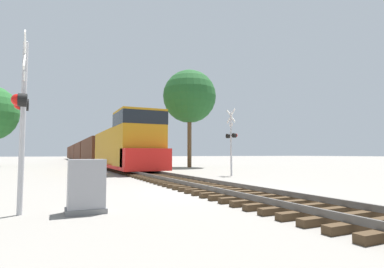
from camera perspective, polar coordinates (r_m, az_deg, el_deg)
ground_plane at (r=11.59m, az=4.10°, el=-10.76°), size 400.00×400.00×0.00m
rail_track_bed at (r=11.57m, az=4.10°, el=-10.09°), size 2.60×160.00×0.31m
freight_train at (r=59.41m, az=-19.61°, el=-3.18°), size 3.15×83.50×4.49m
crossing_signal_near at (r=8.07m, az=-29.64°, el=4.06°), size 0.34×1.00×4.21m
crossing_signal_far at (r=19.68m, az=7.52°, el=-0.72°), size 0.37×1.01×4.35m
relay_cabinet at (r=7.68m, az=-19.49°, el=-9.39°), size 0.91×0.69×1.27m
tree_far_right at (r=32.89m, az=-0.48°, el=7.12°), size 5.76×5.76×10.58m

